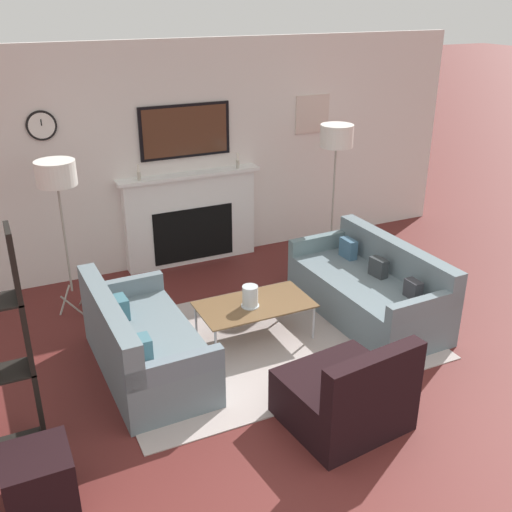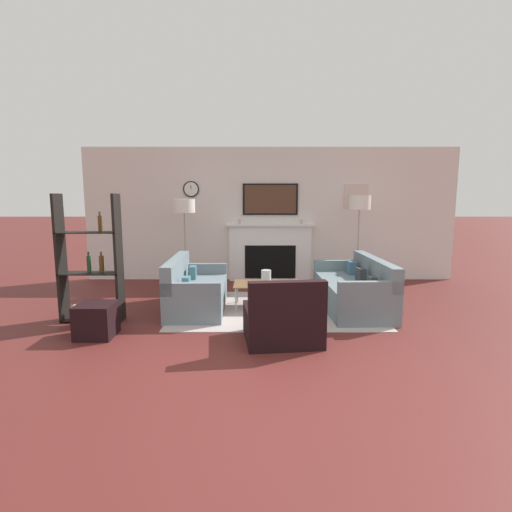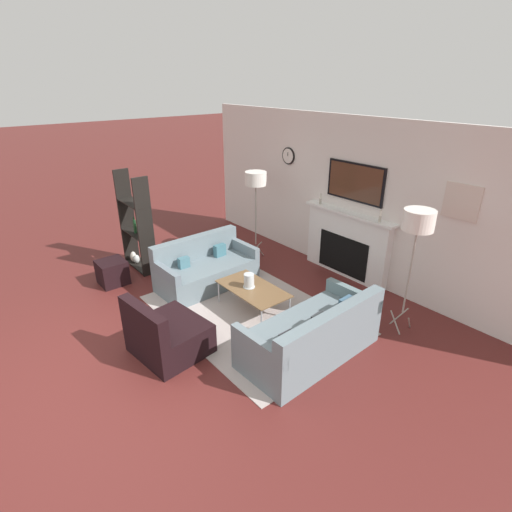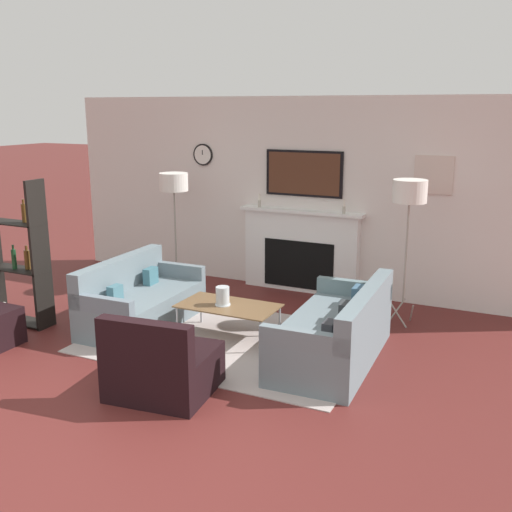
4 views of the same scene
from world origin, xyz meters
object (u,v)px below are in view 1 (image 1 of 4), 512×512
(couch_left, at_px, (142,345))
(couch_right, at_px, (370,291))
(armchair, at_px, (346,396))
(hurricane_candle, at_px, (250,297))
(coffee_table, at_px, (255,306))
(floor_lamp_left, at_px, (56,176))
(ottoman, at_px, (39,479))
(floor_lamp_right, at_px, (337,138))

(couch_left, height_order, couch_right, couch_left)
(couch_right, relative_size, armchair, 1.92)
(hurricane_candle, bearing_deg, coffee_table, 22.65)
(floor_lamp_left, height_order, ottoman, floor_lamp_left)
(couch_right, bearing_deg, floor_lamp_right, 74.56)
(couch_right, bearing_deg, couch_left, -179.93)
(floor_lamp_left, bearing_deg, floor_lamp_right, -0.00)
(couch_right, distance_m, floor_lamp_right, 1.95)
(floor_lamp_right, bearing_deg, armchair, -119.59)
(couch_left, height_order, coffee_table, couch_left)
(ottoman, bearing_deg, armchair, -4.34)
(couch_right, xyz_separation_m, hurricane_candle, (-1.36, 0.07, 0.19))
(couch_right, distance_m, hurricane_candle, 1.37)
(couch_right, distance_m, ottoman, 3.70)
(couch_left, bearing_deg, floor_lamp_left, 105.14)
(floor_lamp_right, relative_size, ottoman, 3.95)
(coffee_table, height_order, hurricane_candle, hurricane_candle)
(ottoman, bearing_deg, floor_lamp_left, 75.88)
(ottoman, bearing_deg, couch_left, 49.41)
(couch_right, relative_size, ottoman, 4.18)
(hurricane_candle, distance_m, floor_lamp_right, 2.46)
(couch_left, height_order, hurricane_candle, couch_left)
(couch_left, bearing_deg, couch_right, 0.07)
(hurricane_candle, height_order, floor_lamp_right, floor_lamp_right)
(floor_lamp_right, bearing_deg, ottoman, -146.04)
(armchair, height_order, ottoman, armchair)
(armchair, height_order, floor_lamp_right, floor_lamp_right)
(coffee_table, bearing_deg, ottoman, -149.22)
(coffee_table, bearing_deg, couch_right, -4.11)
(couch_left, distance_m, ottoman, 1.60)
(couch_left, relative_size, floor_lamp_left, 0.99)
(hurricane_candle, height_order, floor_lamp_left, floor_lamp_left)
(hurricane_candle, xyz_separation_m, floor_lamp_left, (-1.48, 1.33, 1.04))
(couch_left, xyz_separation_m, floor_lamp_left, (-0.38, 1.40, 1.24))
(couch_right, bearing_deg, floor_lamp_left, 153.73)
(floor_lamp_right, bearing_deg, coffee_table, -142.23)
(couch_right, relative_size, coffee_table, 1.66)
(couch_left, relative_size, couch_right, 0.89)
(coffee_table, distance_m, floor_lamp_right, 2.46)
(couch_left, relative_size, floor_lamp_right, 0.94)
(hurricane_candle, distance_m, floor_lamp_left, 2.25)
(couch_right, relative_size, floor_lamp_right, 1.06)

